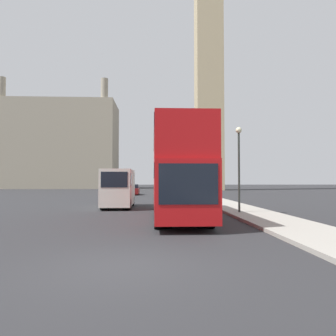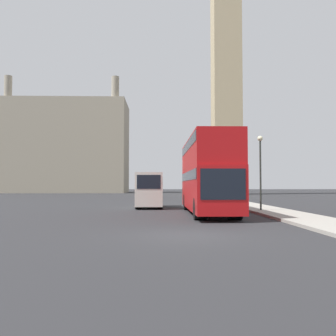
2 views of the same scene
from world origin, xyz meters
name	(u,v)px [view 1 (image 1 of 2)]	position (x,y,z in m)	size (l,w,h in m)	color
ground_plane	(122,266)	(0.00, 0.00, 0.00)	(300.00, 300.00, 0.00)	#28282B
clock_tower	(208,19)	(12.36, 60.03, 36.30)	(5.87, 6.04, 70.87)	tan
building_block_distant	(60,146)	(-23.13, 76.79, 10.91)	(28.43, 14.27, 26.53)	#9E937F
red_double_decker_bus	(177,169)	(1.99, 9.82, 2.60)	(2.51, 11.36, 4.67)	#B71114
white_van	(119,188)	(-1.82, 16.33, 1.48)	(2.07, 5.56, 2.77)	silver
street_lamp	(239,155)	(5.73, 11.21, 3.48)	(0.36, 0.36, 4.97)	#2D332D
parked_sedan	(132,190)	(-2.18, 38.09, 0.66)	(1.83, 4.53, 1.45)	maroon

